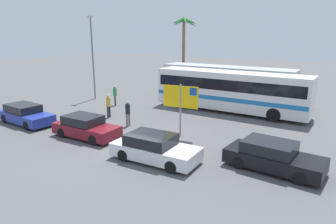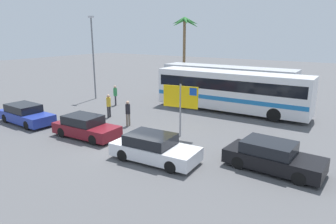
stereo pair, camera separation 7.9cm
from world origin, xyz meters
name	(u,v)px [view 2 (the right image)]	position (x,y,z in m)	size (l,w,h in m)	color
ground	(131,145)	(0.00, 0.00, 0.00)	(120.00, 120.00, 0.00)	#565659
bus_front_coach	(230,90)	(1.75, 10.12, 1.78)	(12.09, 2.44, 3.17)	white
bus_rear_coach	(227,82)	(-0.01, 13.59, 1.78)	(12.09, 2.44, 3.17)	silver
ferry_sign	(181,99)	(1.59, 2.79, 2.33)	(2.19, 0.35, 3.20)	gray
car_maroon	(86,127)	(-3.13, -0.45, 0.64)	(4.21, 1.83, 1.32)	maroon
car_white	(154,148)	(2.33, -1.05, 0.64)	(4.43, 2.05, 1.32)	silver
car_blue	(26,114)	(-8.86, -0.69, 0.64)	(4.64, 1.96, 1.32)	#23389E
car_black	(272,157)	(7.47, 1.04, 0.64)	(4.42, 2.10, 1.32)	black
pedestrian_near_sign	(128,111)	(-2.50, 2.71, 1.02)	(0.32, 0.32, 1.73)	#706656
pedestrian_crossing_lot	(115,94)	(-7.35, 6.76, 1.03)	(0.32, 0.32, 1.74)	#2D2D33
pedestrian_by_bus	(109,104)	(-5.09, 3.59, 1.03)	(0.32, 0.32, 1.74)	#2D2D33
lamp_post_left_side	(93,55)	(-10.91, 7.84, 4.12)	(0.56, 0.20, 7.59)	slate
palm_tree_seaside	(185,31)	(-7.47, 18.81, 6.36)	(3.56, 3.38, 7.86)	brown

